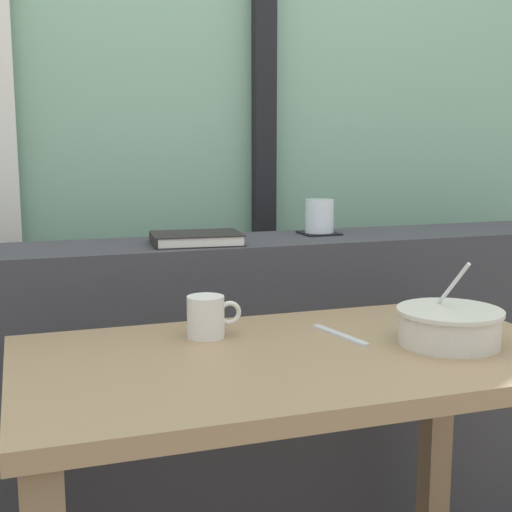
{
  "coord_description": "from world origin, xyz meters",
  "views": [
    {
      "loc": [
        -0.53,
        -1.21,
        1.1
      ],
      "look_at": [
        0.02,
        0.44,
        0.81
      ],
      "focal_mm": 49.99,
      "sensor_mm": 36.0,
      "label": 1
    }
  ],
  "objects_px": {
    "coaster_square": "(319,233)",
    "soup_bowl": "(449,326)",
    "breakfast_table": "(295,415)",
    "juice_glass": "(319,218)",
    "closed_book": "(196,238)",
    "fork_utensil": "(340,335)",
    "ceramic_mug": "(207,317)"
  },
  "relations": [
    {
      "from": "coaster_square",
      "to": "soup_bowl",
      "type": "bearing_deg",
      "value": -89.98
    },
    {
      "from": "breakfast_table",
      "to": "juice_glass",
      "type": "relative_size",
      "value": 11.47
    },
    {
      "from": "juice_glass",
      "to": "closed_book",
      "type": "bearing_deg",
      "value": -169.05
    },
    {
      "from": "fork_utensil",
      "to": "ceramic_mug",
      "type": "distance_m",
      "value": 0.27
    },
    {
      "from": "soup_bowl",
      "to": "fork_utensil",
      "type": "relative_size",
      "value": 1.22
    },
    {
      "from": "breakfast_table",
      "to": "coaster_square",
      "type": "relative_size",
      "value": 10.48
    },
    {
      "from": "closed_book",
      "to": "ceramic_mug",
      "type": "xyz_separation_m",
      "value": [
        -0.07,
        -0.37,
        -0.11
      ]
    },
    {
      "from": "ceramic_mug",
      "to": "breakfast_table",
      "type": "bearing_deg",
      "value": -49.09
    },
    {
      "from": "fork_utensil",
      "to": "closed_book",
      "type": "bearing_deg",
      "value": 100.44
    },
    {
      "from": "fork_utensil",
      "to": "breakfast_table",
      "type": "bearing_deg",
      "value": -163.14
    },
    {
      "from": "closed_book",
      "to": "soup_bowl",
      "type": "height_order",
      "value": "same"
    },
    {
      "from": "juice_glass",
      "to": "soup_bowl",
      "type": "xyz_separation_m",
      "value": [
        0.0,
        -0.64,
        -0.15
      ]
    },
    {
      "from": "soup_bowl",
      "to": "fork_utensil",
      "type": "bearing_deg",
      "value": 146.89
    },
    {
      "from": "juice_glass",
      "to": "fork_utensil",
      "type": "xyz_separation_m",
      "value": [
        -0.18,
        -0.52,
        -0.18
      ]
    },
    {
      "from": "fork_utensil",
      "to": "soup_bowl",
      "type": "bearing_deg",
      "value": -45.51
    },
    {
      "from": "coaster_square",
      "to": "fork_utensil",
      "type": "distance_m",
      "value": 0.57
    },
    {
      "from": "coaster_square",
      "to": "breakfast_table",
      "type": "bearing_deg",
      "value": -117.2
    },
    {
      "from": "juice_glass",
      "to": "soup_bowl",
      "type": "relative_size",
      "value": 0.44
    },
    {
      "from": "coaster_square",
      "to": "fork_utensil",
      "type": "height_order",
      "value": "coaster_square"
    },
    {
      "from": "closed_book",
      "to": "fork_utensil",
      "type": "bearing_deg",
      "value": -67.16
    },
    {
      "from": "closed_book",
      "to": "ceramic_mug",
      "type": "height_order",
      "value": "closed_book"
    },
    {
      "from": "breakfast_table",
      "to": "ceramic_mug",
      "type": "bearing_deg",
      "value": 130.91
    },
    {
      "from": "breakfast_table",
      "to": "fork_utensil",
      "type": "height_order",
      "value": "fork_utensil"
    },
    {
      "from": "breakfast_table",
      "to": "coaster_square",
      "type": "height_order",
      "value": "coaster_square"
    },
    {
      "from": "coaster_square",
      "to": "ceramic_mug",
      "type": "xyz_separation_m",
      "value": [
        -0.44,
        -0.44,
        -0.1
      ]
    },
    {
      "from": "breakfast_table",
      "to": "juice_glass",
      "type": "distance_m",
      "value": 0.73
    },
    {
      "from": "breakfast_table",
      "to": "coaster_square",
      "type": "bearing_deg",
      "value": 62.8
    },
    {
      "from": "soup_bowl",
      "to": "fork_utensil",
      "type": "height_order",
      "value": "soup_bowl"
    },
    {
      "from": "juice_glass",
      "to": "ceramic_mug",
      "type": "relative_size",
      "value": 0.81
    },
    {
      "from": "coaster_square",
      "to": "ceramic_mug",
      "type": "height_order",
      "value": "coaster_square"
    },
    {
      "from": "ceramic_mug",
      "to": "juice_glass",
      "type": "bearing_deg",
      "value": 45.11
    },
    {
      "from": "coaster_square",
      "to": "soup_bowl",
      "type": "distance_m",
      "value": 0.65
    }
  ]
}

